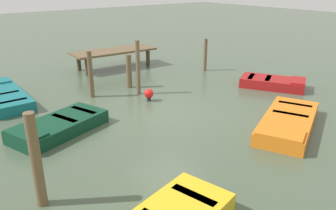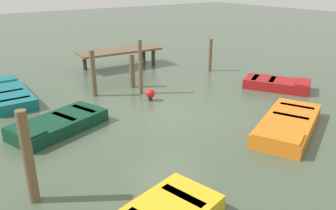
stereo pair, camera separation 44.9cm
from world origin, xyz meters
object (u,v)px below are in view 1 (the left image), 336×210
object	(u,v)px
mooring_piling_center	(205,55)
mooring_piling_far_left	(36,161)
rowboat_red	(273,83)
mooring_piling_far_right	(91,74)
rowboat_dark_green	(59,126)
marker_buoy	(149,94)
rowboat_orange	(288,122)
mooring_piling_mid_left	(138,68)
dock_segment	(114,52)
rowboat_teal	(3,96)
mooring_piling_near_left	(129,71)

from	to	relation	value
mooring_piling_center	mooring_piling_far_left	bearing A→B (deg)	-150.84
rowboat_red	mooring_piling_far_right	bearing A→B (deg)	-148.02
mooring_piling_far_left	rowboat_dark_green	bearing A→B (deg)	63.28
mooring_piling_center	mooring_piling_far_right	bearing A→B (deg)	-178.63
mooring_piling_far_right	marker_buoy	xyz separation A→B (m)	(1.49, -1.78, -0.63)
rowboat_dark_green	rowboat_orange	bearing A→B (deg)	125.74
rowboat_red	mooring_piling_mid_left	world-z (taller)	mooring_piling_mid_left
dock_segment	rowboat_dark_green	size ratio (longest dim) A/B	1.37
rowboat_orange	rowboat_teal	world-z (taller)	same
mooring_piling_far_right	mooring_piling_center	size ratio (longest dim) A/B	1.14
rowboat_teal	mooring_piling_near_left	xyz separation A→B (m)	(4.71, -1.53, 0.50)
mooring_piling_center	rowboat_dark_green	bearing A→B (deg)	-163.67
rowboat_red	mooring_piling_far_left	distance (m)	10.72
mooring_piling_center	dock_segment	bearing A→B (deg)	135.70
mooring_piling_center	marker_buoy	distance (m)	5.22
rowboat_orange	mooring_piling_far_left	world-z (taller)	mooring_piling_far_left
rowboat_teal	marker_buoy	size ratio (longest dim) A/B	7.87
mooring_piling_far_left	mooring_piling_center	distance (m)	11.67
rowboat_orange	mooring_piling_far_right	distance (m)	7.42
dock_segment	rowboat_orange	world-z (taller)	dock_segment
dock_segment	rowboat_teal	xyz separation A→B (m)	(-5.86, -1.77, -0.60)
mooring_piling_near_left	rowboat_red	bearing A→B (deg)	-38.25
dock_segment	marker_buoy	distance (m)	5.43
mooring_piling_near_left	marker_buoy	distance (m)	1.98
mooring_piling_center	marker_buoy	bearing A→B (deg)	-158.21
rowboat_red	rowboat_teal	distance (m)	10.94
mooring_piling_mid_left	marker_buoy	distance (m)	1.24
marker_buoy	mooring_piling_far_right	bearing A→B (deg)	130.05
rowboat_dark_green	mooring_piling_center	bearing A→B (deg)	177.96
rowboat_teal	mooring_piling_near_left	world-z (taller)	mooring_piling_near_left
mooring_piling_near_left	mooring_piling_center	xyz separation A→B (m)	(4.50, 0.03, 0.09)
dock_segment	mooring_piling_far_right	world-z (taller)	mooring_piling_far_right
rowboat_dark_green	mooring_piling_far_right	size ratio (longest dim) A/B	1.73
rowboat_red	rowboat_teal	bearing A→B (deg)	-148.23
mooring_piling_mid_left	rowboat_orange	bearing A→B (deg)	-72.24
mooring_piling_near_left	mooring_piling_mid_left	distance (m)	1.05
rowboat_teal	rowboat_red	bearing A→B (deg)	-118.52
dock_segment	mooring_piling_mid_left	xyz separation A→B (m)	(-1.32, -4.26, 0.27)
rowboat_dark_green	mooring_piling_near_left	world-z (taller)	mooring_piling_near_left
rowboat_orange	mooring_piling_near_left	world-z (taller)	mooring_piling_near_left
rowboat_orange	rowboat_red	size ratio (longest dim) A/B	1.33
rowboat_orange	mooring_piling_far_left	distance (m)	7.45
rowboat_dark_green	mooring_piling_center	world-z (taller)	mooring_piling_center
rowboat_dark_green	mooring_piling_far_right	world-z (taller)	mooring_piling_far_right
mooring_piling_center	rowboat_red	bearing A→B (deg)	-84.95
rowboat_red	mooring_piling_near_left	bearing A→B (deg)	-157.25
marker_buoy	rowboat_red	bearing A→B (deg)	-20.35
dock_segment	rowboat_teal	distance (m)	6.15
rowboat_red	mooring_piling_far_right	distance (m)	7.64
rowboat_orange	rowboat_teal	distance (m)	10.36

